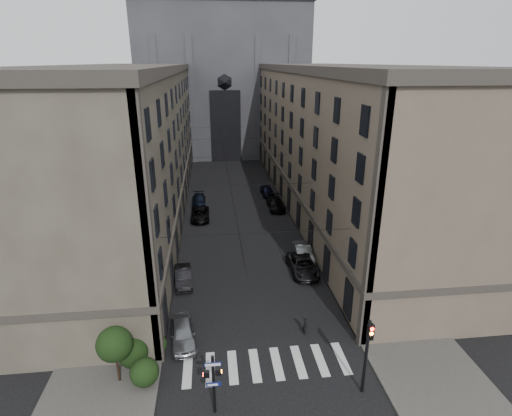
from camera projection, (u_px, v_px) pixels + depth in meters
name	position (u px, v px, depth m)	size (l,w,h in m)	color
sidewalk_left	(159.00, 210.00, 54.72)	(7.00, 80.00, 0.15)	#383533
sidewalk_right	(309.00, 204.00, 56.97)	(7.00, 80.00, 0.15)	#383533
zebra_crossing	(266.00, 364.00, 26.97)	(11.00, 3.20, 0.01)	beige
building_left	(130.00, 143.00, 51.20)	(13.60, 60.60, 18.85)	#464035
building_right	(333.00, 139.00, 54.07)	(13.60, 60.60, 18.85)	brown
gothic_tower	(222.00, 68.00, 86.03)	(35.00, 23.00, 58.00)	#2D2D33
pedestrian_signal_left	(213.00, 380.00, 22.53)	(1.02, 0.38, 4.00)	black
traffic_light_right	(367.00, 349.00, 23.56)	(0.34, 0.50, 5.20)	black
shrub_cluster	(131.00, 353.00, 25.42)	(3.90, 4.40, 3.90)	black
tram_wires	(235.00, 157.00, 53.02)	(14.00, 60.00, 0.43)	black
car_left_near	(183.00, 333.00, 28.90)	(1.78, 4.43, 1.51)	slate
car_left_midnear	(183.00, 277.00, 36.56)	(1.49, 4.29, 1.41)	black
car_left_midfar	(200.00, 214.00, 51.47)	(2.33, 5.05, 1.40)	black
car_left_far	(199.00, 200.00, 56.78)	(1.90, 4.66, 1.35)	black
car_right_near	(303.00, 253.00, 41.02)	(1.60, 4.58, 1.51)	slate
car_right_midnear	(303.00, 266.00, 38.48)	(2.45, 5.31, 1.48)	black
car_right_midfar	(276.00, 204.00, 55.12)	(2.10, 5.17, 1.50)	black
car_right_far	(267.00, 191.00, 60.72)	(1.70, 4.22, 1.44)	black
pedestrian	(305.00, 325.00, 29.74)	(0.58, 0.38, 1.58)	black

